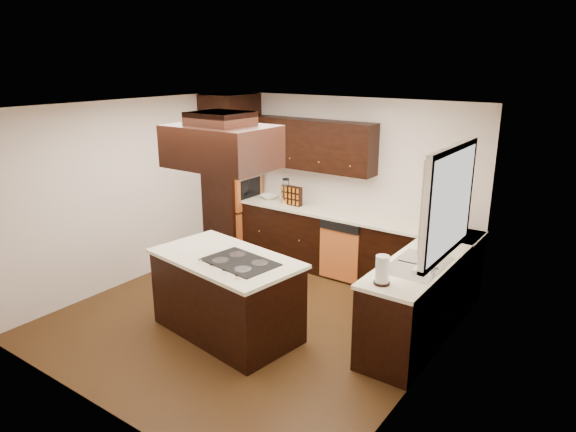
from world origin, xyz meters
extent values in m
cube|color=#4F3115|center=(0.00, 0.00, -0.01)|extent=(4.20, 4.20, 0.02)
cube|color=white|center=(0.00, 0.00, 2.51)|extent=(4.20, 4.20, 0.02)
cube|color=beige|center=(0.00, 2.11, 1.25)|extent=(4.20, 0.02, 2.50)
cube|color=beige|center=(0.00, -2.11, 1.25)|extent=(4.20, 0.02, 2.50)
cube|color=beige|center=(-2.11, 0.00, 1.25)|extent=(0.02, 4.20, 2.50)
cube|color=beige|center=(2.11, 0.00, 1.25)|extent=(0.02, 4.20, 2.50)
cube|color=black|center=(-1.78, 1.71, 1.06)|extent=(0.65, 0.75, 2.12)
cube|color=orange|center=(-1.43, 1.71, 1.12)|extent=(0.05, 0.62, 0.78)
cube|color=black|center=(0.03, 1.80, 0.44)|extent=(2.93, 0.60, 0.88)
cube|color=black|center=(1.80, 0.90, 0.44)|extent=(0.60, 2.40, 0.88)
cube|color=#EDE6C8|center=(0.03, 1.79, 0.90)|extent=(2.93, 0.63, 0.04)
cube|color=#EDE6C8|center=(1.79, 0.90, 0.90)|extent=(0.63, 2.40, 0.04)
cube|color=black|center=(-0.43, 1.93, 1.81)|extent=(2.00, 0.34, 0.72)
cube|color=orange|center=(0.33, 1.50, 0.40)|extent=(0.60, 0.05, 0.72)
cube|color=silver|center=(2.07, 0.55, 1.65)|extent=(0.06, 1.32, 1.12)
cube|color=white|center=(2.10, 0.55, 1.65)|extent=(0.00, 1.20, 1.00)
cube|color=#F7EFBC|center=(2.01, 0.13, 1.70)|extent=(0.02, 0.34, 0.90)
cube|color=#F7EFBC|center=(2.01, 0.97, 1.70)|extent=(0.02, 0.34, 0.90)
cube|color=silver|center=(1.80, 0.55, 0.92)|extent=(0.52, 0.84, 0.01)
cube|color=black|center=(-0.02, -0.43, 0.44)|extent=(1.74, 1.11, 0.88)
cube|color=#EDE6C8|center=(-0.02, -0.43, 0.90)|extent=(1.81, 1.18, 0.04)
cube|color=black|center=(0.23, -0.47, 0.93)|extent=(0.84, 0.62, 0.01)
cube|color=black|center=(0.10, -0.55, 2.16)|extent=(1.05, 0.72, 0.42)
cube|color=black|center=(0.10, -0.55, 2.44)|extent=(0.55, 0.50, 0.13)
cylinder|color=silver|center=(-0.74, 1.74, 0.97)|extent=(0.15, 0.15, 0.10)
cone|color=silver|center=(-0.74, 1.74, 1.15)|extent=(0.13, 0.13, 0.26)
cube|color=black|center=(-0.62, 1.73, 1.06)|extent=(0.35, 0.11, 0.28)
imported|color=silver|center=(-1.10, 1.80, 0.95)|extent=(0.33, 0.33, 0.06)
imported|color=silver|center=(1.71, 1.00, 1.00)|extent=(0.08, 0.08, 0.17)
cylinder|color=silver|center=(1.70, -0.11, 1.06)|extent=(0.17, 0.17, 0.29)
camera|label=1|loc=(3.57, -4.32, 2.98)|focal=32.00mm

